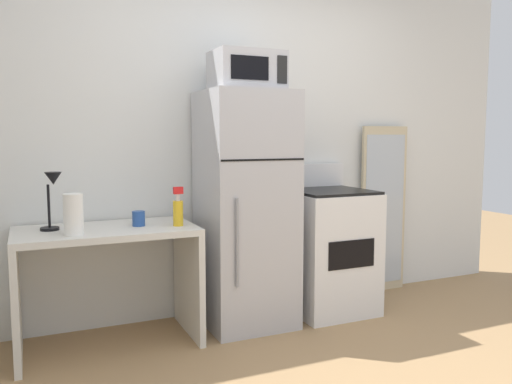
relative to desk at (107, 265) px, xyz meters
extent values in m
cube|color=silver|center=(1.03, 0.37, 0.78)|extent=(5.00, 0.10, 2.60)
cube|color=silver|center=(0.00, 0.00, 0.21)|extent=(1.09, 0.61, 0.04)
cube|color=silver|center=(-0.52, 0.00, -0.16)|extent=(0.04, 0.61, 0.71)
cube|color=silver|center=(0.52, 0.00, -0.16)|extent=(0.04, 0.61, 0.71)
cylinder|color=black|center=(-0.32, 0.06, 0.24)|extent=(0.11, 0.11, 0.02)
cylinder|color=black|center=(-0.32, 0.06, 0.38)|extent=(0.02, 0.02, 0.26)
cone|color=black|center=(-0.29, 0.04, 0.55)|extent=(0.10, 0.10, 0.08)
cylinder|color=white|center=(-0.20, -0.17, 0.35)|extent=(0.11, 0.11, 0.24)
cylinder|color=#264C99|center=(0.20, -0.01, 0.28)|extent=(0.08, 0.08, 0.09)
cylinder|color=yellow|center=(0.43, -0.10, 0.31)|extent=(0.06, 0.06, 0.16)
cylinder|color=white|center=(0.43, -0.10, 0.41)|extent=(0.02, 0.02, 0.04)
cube|color=red|center=(0.43, -0.11, 0.46)|extent=(0.06, 0.03, 0.04)
cube|color=#B7B7BC|center=(0.95, 0.01, 0.29)|extent=(0.59, 0.59, 1.62)
cube|color=black|center=(0.95, -0.29, 0.65)|extent=(0.58, 0.00, 0.01)
cylinder|color=gray|center=(0.76, -0.30, 0.13)|extent=(0.02, 0.02, 0.57)
cube|color=#B7B7BC|center=(0.95, -0.01, 1.23)|extent=(0.46, 0.34, 0.26)
cube|color=black|center=(0.90, -0.18, 1.23)|extent=(0.26, 0.01, 0.15)
cube|color=black|center=(1.13, -0.18, 1.23)|extent=(0.07, 0.01, 0.18)
cube|color=white|center=(1.62, 0.00, -0.07)|extent=(0.59, 0.60, 0.90)
cube|color=black|center=(1.62, 0.00, 0.39)|extent=(0.57, 0.58, 0.02)
cube|color=white|center=(1.62, 0.28, 0.49)|extent=(0.59, 0.04, 0.18)
cube|color=black|center=(1.62, -0.30, -0.02)|extent=(0.38, 0.01, 0.20)
cube|color=#C6B793|center=(2.32, 0.26, 0.18)|extent=(0.44, 0.03, 1.40)
cube|color=#B2BCC6|center=(2.32, 0.25, 0.18)|extent=(0.39, 0.00, 1.26)
camera|label=1|loc=(-0.44, -3.27, 0.79)|focal=36.29mm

